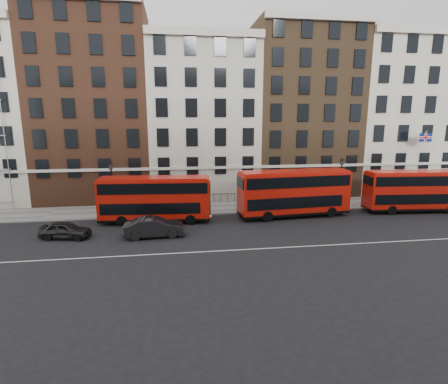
{
  "coord_description": "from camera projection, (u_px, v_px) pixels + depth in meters",
  "views": [
    {
      "loc": [
        -3.64,
        -26.42,
        9.76
      ],
      "look_at": [
        0.87,
        5.0,
        3.0
      ],
      "focal_mm": 28.0,
      "sensor_mm": 36.0,
      "label": 1
    }
  ],
  "objects": [
    {
      "name": "pavement",
      "position": [
        209.0,
        208.0,
        38.27
      ],
      "size": [
        80.0,
        5.0,
        0.15
      ],
      "primitive_type": "cube",
      "color": "slate",
      "rests_on": "ground"
    },
    {
      "name": "lamp_post_right",
      "position": [
        341.0,
        180.0,
        38.43
      ],
      "size": [
        0.44,
        0.44,
        5.33
      ],
      "color": "black",
      "rests_on": "pavement"
    },
    {
      "name": "kerb",
      "position": [
        212.0,
        214.0,
        35.85
      ],
      "size": [
        80.0,
        0.3,
        0.16
      ],
      "primitive_type": "cube",
      "color": "gray",
      "rests_on": "ground"
    },
    {
      "name": "lamp_post_left",
      "position": [
        112.0,
        186.0,
        34.92
      ],
      "size": [
        0.44,
        0.44,
        5.33
      ],
      "color": "black",
      "rests_on": "pavement"
    },
    {
      "name": "bus_b",
      "position": [
        155.0,
        198.0,
        32.91
      ],
      "size": [
        10.5,
        3.25,
        4.35
      ],
      "rotation": [
        0.0,
        0.0,
        -0.07
      ],
      "color": "red",
      "rests_on": "ground"
    },
    {
      "name": "building_terrace",
      "position": [
        200.0,
        114.0,
        43.25
      ],
      "size": [
        64.0,
        11.95,
        22.0
      ],
      "color": "#BDB7A3",
      "rests_on": "ground"
    },
    {
      "name": "traffic_light",
      "position": [
        430.0,
        184.0,
        39.09
      ],
      "size": [
        0.25,
        0.45,
        3.27
      ],
      "color": "black",
      "rests_on": "pavement"
    },
    {
      "name": "bus_d",
      "position": [
        415.0,
        190.0,
        36.64
      ],
      "size": [
        10.53,
        3.27,
        4.36
      ],
      "rotation": [
        0.0,
        0.0,
        -0.08
      ],
      "color": "red",
      "rests_on": "ground"
    },
    {
      "name": "ground",
      "position": [
        222.0,
        241.0,
        28.12
      ],
      "size": [
        120.0,
        120.0,
        0.0
      ],
      "primitive_type": "plane",
      "color": "black",
      "rests_on": "ground"
    },
    {
      "name": "car_front",
      "position": [
        154.0,
        227.0,
        29.07
      ],
      "size": [
        5.11,
        2.02,
        1.65
      ],
      "primitive_type": "imported",
      "rotation": [
        0.0,
        0.0,
        1.62
      ],
      "color": "black",
      "rests_on": "ground"
    },
    {
      "name": "car_rear",
      "position": [
        65.0,
        230.0,
        28.74
      ],
      "size": [
        4.34,
        2.38,
        1.4
      ],
      "primitive_type": "imported",
      "rotation": [
        0.0,
        0.0,
        1.39
      ],
      "color": "black",
      "rests_on": "ground"
    },
    {
      "name": "bus_c",
      "position": [
        293.0,
        192.0,
        34.76
      ],
      "size": [
        11.34,
        3.64,
        4.68
      ],
      "rotation": [
        0.0,
        0.0,
        0.09
      ],
      "color": "red",
      "rests_on": "ground"
    },
    {
      "name": "iron_railings",
      "position": [
        207.0,
        198.0,
        40.28
      ],
      "size": [
        6.6,
        0.06,
        1.0
      ],
      "primitive_type": null,
      "color": "black",
      "rests_on": "pavement"
    },
    {
      "name": "road_centre_line",
      "position": [
        226.0,
        251.0,
        26.18
      ],
      "size": [
        70.0,
        0.12,
        0.01
      ],
      "primitive_type": "cube",
      "color": "white",
      "rests_on": "ground"
    }
  ]
}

